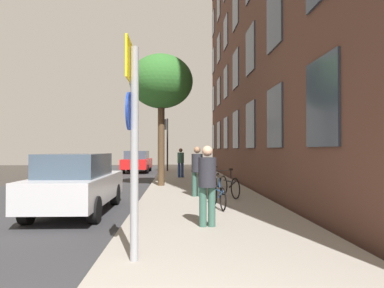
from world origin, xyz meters
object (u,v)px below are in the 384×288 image
object	(u,v)px
pedestrian_1	(197,168)
pedestrian_2	(181,161)
pedestrian_0	(207,180)
bicycle_3	(209,174)
car_1	(137,161)
bicycle_0	(218,195)
bicycle_2	(215,178)
traffic_light	(166,135)
bicycle_1	(229,186)
sign_post	(133,132)
tree_near	(161,83)
car_0	(77,183)

from	to	relation	value
pedestrian_1	pedestrian_2	xyz separation A→B (m)	(-0.45, 7.94, -0.02)
pedestrian_0	pedestrian_1	world-z (taller)	pedestrian_1
bicycle_3	car_1	bearing A→B (deg)	119.37
bicycle_0	bicycle_2	bearing A→B (deg)	84.18
bicycle_3	pedestrian_1	bearing A→B (deg)	-99.92
traffic_light	bicycle_1	distance (m)	14.54
sign_post	car_1	size ratio (longest dim) A/B	0.76
sign_post	bicycle_3	bearing A→B (deg)	79.11
sign_post	pedestrian_1	world-z (taller)	sign_post
traffic_light	pedestrian_1	bearing A→B (deg)	-84.00
tree_near	pedestrian_1	world-z (taller)	tree_near
tree_near	bicycle_2	distance (m)	4.94
bicycle_0	bicycle_2	distance (m)	5.55
sign_post	pedestrian_2	distance (m)	14.62
sign_post	pedestrian_2	bearing A→B (deg)	86.36
tree_near	pedestrian_0	distance (m)	8.98
bicycle_3	sign_post	bearing A→B (deg)	-100.89
bicycle_2	pedestrian_2	bearing A→B (deg)	107.30
pedestrian_0	bicycle_0	bearing A→B (deg)	76.85
bicycle_2	bicycle_3	size ratio (longest dim) A/B	0.96
traffic_light	car_1	size ratio (longest dim) A/B	0.93
pedestrian_0	car_1	world-z (taller)	pedestrian_0
car_1	pedestrian_0	bearing A→B (deg)	-79.02
tree_near	car_1	world-z (taller)	tree_near
traffic_light	car_0	size ratio (longest dim) A/B	0.93
traffic_light	car_1	bearing A→B (deg)	-177.19
bicycle_3	pedestrian_2	size ratio (longest dim) A/B	0.96
bicycle_2	tree_near	bearing A→B (deg)	172.53
sign_post	tree_near	bearing A→B (deg)	90.11
traffic_light	pedestrian_0	bearing A→B (deg)	-85.69
bicycle_1	pedestrian_1	distance (m)	1.25
bicycle_0	car_1	bearing A→B (deg)	104.23
bicycle_0	car_0	size ratio (longest dim) A/B	0.38
traffic_light	bicycle_0	bearing A→B (deg)	-83.26
bicycle_0	pedestrian_1	bearing A→B (deg)	101.23
traffic_light	bicycle_3	size ratio (longest dim) A/B	2.44
bicycle_0	bicycle_1	size ratio (longest dim) A/B	0.96
bicycle_0	bicycle_3	xyz separation A→B (m)	(0.53, 7.89, 0.01)
bicycle_2	car_1	bearing A→B (deg)	113.73
tree_near	bicycle_3	bearing A→B (deg)	40.80
pedestrian_2	car_1	distance (m)	6.68
bicycle_1	car_1	world-z (taller)	car_1
pedestrian_0	pedestrian_2	bearing A→B (deg)	91.71
car_0	pedestrian_0	bearing A→B (deg)	-33.22
sign_post	traffic_light	distance (m)	20.56
tree_near	pedestrian_1	bearing A→B (deg)	-68.66
traffic_light	bicycle_2	world-z (taller)	traffic_light
tree_near	pedestrian_1	distance (m)	5.30
bicycle_0	bicycle_2	xyz separation A→B (m)	(0.56, 5.52, -0.01)
traffic_light	car_1	world-z (taller)	traffic_light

